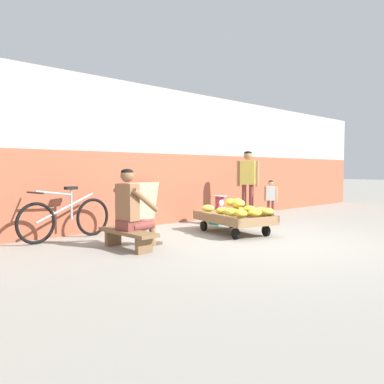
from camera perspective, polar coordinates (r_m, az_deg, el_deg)
The scene contains 13 objects.
ground_plane at distance 6.23m, azimuth 11.31°, elevation -7.18°, with size 80.00×80.00×0.00m, color gray.
back_wall at distance 8.10m, azimuth -5.05°, elevation 5.16°, with size 16.00×0.30×2.78m.
banana_cart at distance 6.92m, azimuth 6.13°, elevation -4.09°, with size 1.16×1.60×0.36m.
banana_pile at distance 6.70m, azimuth 6.85°, elevation -2.43°, with size 0.91×1.35×0.26m.
low_bench at distance 5.61m, azimuth -9.41°, elevation -6.27°, with size 0.30×1.10×0.27m.
vendor_seated at distance 5.61m, azimuth -8.77°, elevation -2.46°, with size 0.71×0.53×1.14m.
plastic_crate at distance 8.08m, azimuth 4.07°, elevation -3.66°, with size 0.36×0.28×0.30m.
weighing_scale at distance 8.05m, azimuth 4.09°, elevation -1.51°, with size 0.30×0.30×0.29m.
bicycle_near_left at distance 6.57m, azimuth -18.01°, elevation -3.63°, with size 1.65×0.48×0.86m.
sign_board at distance 7.63m, azimuth -7.42°, elevation -1.90°, with size 0.70×0.22×0.88m.
customer_adult at distance 8.58m, azimuth 8.18°, elevation 2.10°, with size 0.33×0.44×1.53m.
customer_child at distance 8.53m, azimuth 11.47°, elevation -0.61°, with size 0.20×0.24×0.90m.
shopping_bag at distance 7.97m, azimuth 8.46°, elevation -4.00°, with size 0.18×0.12×0.24m, color silver.
Camera 1 is at (-4.99, -3.56, 1.13)m, focal length 36.38 mm.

